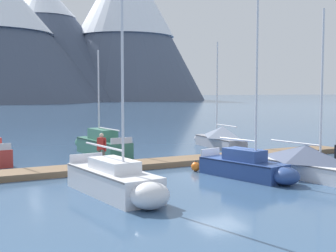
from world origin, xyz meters
The scene contains 11 objects.
ground_plane centered at (0.00, 0.00, 0.00)m, with size 700.00×700.00×0.00m, color #38567A.
mountain_east_summit centered at (22.82, 185.15, 26.16)m, with size 87.70×87.70×51.20m.
mountain_rear_spur centered at (57.11, 175.95, 35.30)m, with size 70.13×70.13×65.74m.
dock centered at (0.00, 4.00, 0.15)m, with size 23.31×3.51×0.30m.
sailboat_second_berth centered at (-5.97, -2.31, 0.62)m, with size 2.54×6.25×8.03m.
sailboat_mid_dock_port centered at (-3.19, 9.74, 0.65)m, with size 2.30×6.95×6.74m.
sailboat_mid_dock_starboard centered at (0.83, -1.31, 0.57)m, with size 2.70×5.47×8.66m.
sailboat_far_berth centered at (3.65, -2.67, 0.72)m, with size 2.84×6.29×7.85m.
sailboat_outer_slip centered at (5.72, 9.57, 0.76)m, with size 1.86×6.22×7.65m.
person_on_dock centered at (-4.96, 3.26, 1.26)m, with size 0.40×0.50×1.69m.
mooring_buoy_channel_marker centered at (-0.50, 1.47, 0.24)m, with size 0.48×0.48×0.56m.
Camera 1 is at (-11.58, -19.32, 4.14)m, focal length 49.52 mm.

